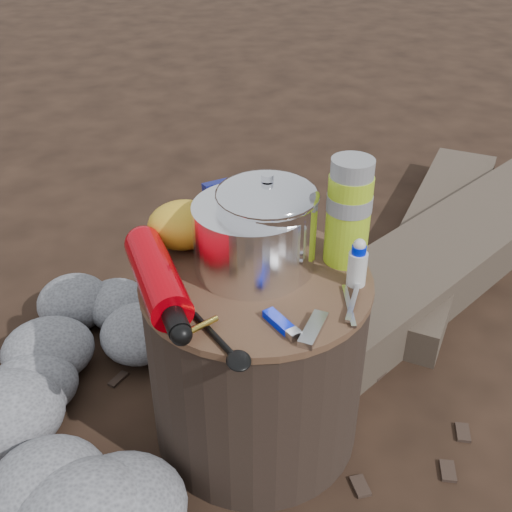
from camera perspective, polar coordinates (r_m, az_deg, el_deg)
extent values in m
plane|color=black|center=(1.51, 0.00, -15.44)|extent=(60.00, 60.00, 0.00)
cylinder|color=black|center=(1.36, 0.00, -9.45)|extent=(0.46, 0.46, 0.43)
cube|color=#42362C|center=(2.04, 17.05, -0.08)|extent=(1.58, 1.21, 0.14)
cube|color=#42362C|center=(2.20, 16.47, 2.07)|extent=(0.90, 1.16, 0.10)
cylinder|color=white|center=(1.22, -0.40, 1.72)|extent=(0.23, 0.23, 0.14)
cylinder|color=silver|center=(1.21, 1.01, 2.89)|extent=(0.20, 0.20, 0.20)
cylinder|color=#A1C51E|center=(1.24, 8.56, 4.02)|extent=(0.09, 0.09, 0.22)
cylinder|color=black|center=(1.34, 2.77, 3.64)|extent=(0.07, 0.07, 0.10)
ellipsoid|color=gold|center=(1.31, -6.75, 2.87)|extent=(0.15, 0.12, 0.10)
cube|color=#0F145B|center=(1.33, -2.43, 4.27)|extent=(0.11, 0.06, 0.14)
cube|color=#0016DA|center=(1.11, 2.11, -6.04)|extent=(0.06, 0.09, 0.02)
cube|color=#AEAEB3|center=(1.10, 5.32, -6.78)|extent=(0.07, 0.10, 0.01)
cylinder|color=silver|center=(1.20, 9.38, -0.79)|extent=(0.04, 0.04, 0.09)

